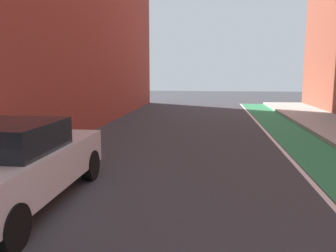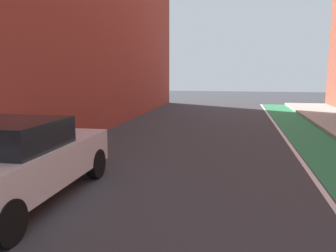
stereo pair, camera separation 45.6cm
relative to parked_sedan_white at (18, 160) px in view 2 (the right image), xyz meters
name	(u,v)px [view 2 (the right image)]	position (x,y,z in m)	size (l,w,h in m)	color
ground_plane	(204,169)	(3.14, 2.78, -0.78)	(71.54, 71.54, 0.00)	#38383D
bike_lane_paint	(331,157)	(6.53, 4.78, -0.78)	(1.60, 32.52, 0.00)	#2D8451
lane_divider_stripe	(297,155)	(5.63, 4.78, -0.78)	(0.12, 32.52, 0.00)	white
parked_sedan_white	(18,160)	(0.00, 0.00, 0.00)	(1.90, 4.24, 1.53)	silver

